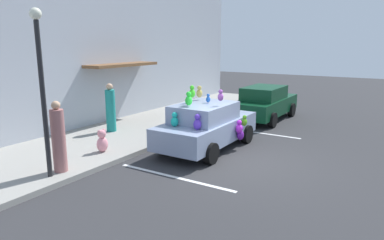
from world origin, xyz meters
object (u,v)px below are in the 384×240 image
at_px(plush_covered_car, 207,125).
at_px(teddy_bear_on_sidewalk, 102,141).
at_px(parked_sedan_behind, 265,103).
at_px(pedestrian_walking_past, 111,109).
at_px(street_lamp_post, 41,78).
at_px(pedestrian_near_shopfront, 59,139).

height_order(plush_covered_car, teddy_bear_on_sidewalk, plush_covered_car).
bearing_deg(teddy_bear_on_sidewalk, plush_covered_car, -43.98).
bearing_deg(parked_sedan_behind, pedestrian_walking_past, 145.04).
xyz_separation_m(street_lamp_post, pedestrian_walking_past, (4.23, 2.04, -1.64)).
bearing_deg(teddy_bear_on_sidewalk, pedestrian_near_shopfront, -169.81).
distance_m(plush_covered_car, pedestrian_walking_past, 4.01).
bearing_deg(plush_covered_car, parked_sedan_behind, -0.14).
distance_m(parked_sedan_behind, teddy_bear_on_sidewalk, 8.13).
xyz_separation_m(plush_covered_car, teddy_bear_on_sidewalk, (-2.42, 2.34, -0.32)).
height_order(plush_covered_car, parked_sedan_behind, plush_covered_car).
xyz_separation_m(plush_covered_car, parked_sedan_behind, (5.36, -0.01, -0.01)).
height_order(parked_sedan_behind, pedestrian_walking_past, pedestrian_walking_past).
bearing_deg(pedestrian_near_shopfront, street_lamp_post, -169.76).
bearing_deg(pedestrian_near_shopfront, teddy_bear_on_sidewalk, 10.19).
xyz_separation_m(parked_sedan_behind, pedestrian_walking_past, (-5.72, 4.00, 0.22)).
bearing_deg(pedestrian_walking_past, pedestrian_near_shopfront, -152.82).
bearing_deg(street_lamp_post, pedestrian_near_shopfront, 10.24).
bearing_deg(teddy_bear_on_sidewalk, parked_sedan_behind, -16.81).
relative_size(teddy_bear_on_sidewalk, street_lamp_post, 0.18).
bearing_deg(pedestrian_near_shopfront, pedestrian_walking_past, 27.18).
distance_m(parked_sedan_behind, pedestrian_walking_past, 6.99).
height_order(teddy_bear_on_sidewalk, pedestrian_walking_past, pedestrian_walking_past).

